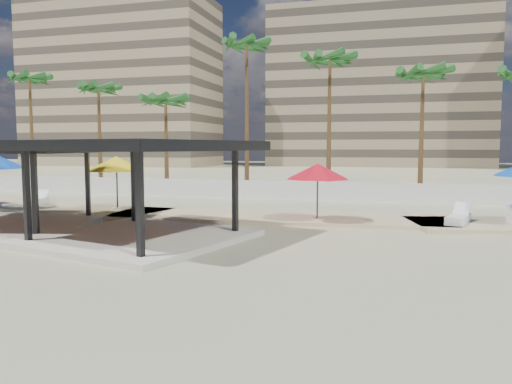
# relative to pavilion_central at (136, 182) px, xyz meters

# --- Properties ---
(ground) EXTENTS (200.00, 200.00, 0.00)m
(ground) POSITION_rel_pavilion_central_xyz_m (1.60, -0.36, -2.18)
(ground) COLOR #C5B882
(ground) RESTS_ON ground
(promenade) EXTENTS (44.45, 7.97, 0.24)m
(promenade) POSITION_rel_pavilion_central_xyz_m (3.60, 7.31, -2.12)
(promenade) COLOR #C6B284
(promenade) RESTS_ON ground
(boundary_wall) EXTENTS (56.00, 0.30, 1.20)m
(boundary_wall) POSITION_rel_pavilion_central_xyz_m (1.60, 15.64, -1.58)
(boundary_wall) COLOR silver
(boundary_wall) RESTS_ON ground
(building_west) EXTENTS (34.00, 16.00, 32.40)m
(building_west) POSITION_rel_pavilion_central_xyz_m (-40.40, 67.64, 13.09)
(building_west) COLOR #937F60
(building_west) RESTS_ON ground
(building_mid) EXTENTS (38.00, 16.00, 30.40)m
(building_mid) POSITION_rel_pavilion_central_xyz_m (5.60, 77.64, 12.09)
(building_mid) COLOR #847259
(building_mid) RESTS_ON ground
(pavilion_central) EXTENTS (8.74, 8.74, 3.65)m
(pavilion_central) POSITION_rel_pavilion_central_xyz_m (0.00, 0.00, 0.00)
(pavilion_central) COLOR beige
(pavilion_central) RESTS_ON ground
(pavilion_west) EXTENTS (8.30, 8.30, 3.53)m
(pavilion_west) POSITION_rel_pavilion_central_xyz_m (-6.80, 1.19, -0.07)
(pavilion_west) COLOR beige
(pavilion_west) RESTS_ON ground
(umbrella_b) EXTENTS (4.07, 4.07, 2.77)m
(umbrella_b) POSITION_rel_pavilion_central_xyz_m (-4.73, 6.47, 0.38)
(umbrella_b) COLOR beige
(umbrella_b) RESTS_ON promenade
(umbrella_c) EXTENTS (3.44, 3.44, 2.53)m
(umbrella_c) POSITION_rel_pavilion_central_xyz_m (5.78, 5.44, 0.18)
(umbrella_c) COLOR beige
(umbrella_c) RESTS_ON promenade
(lounger_a) EXTENTS (1.25, 2.08, 0.75)m
(lounger_a) POSITION_rel_pavilion_central_xyz_m (-10.59, 7.67, -1.82)
(lounger_a) COLOR white
(lounger_a) RESTS_ON promenade
(lounger_b) EXTENTS (1.28, 2.22, 0.80)m
(lounger_b) POSITION_rel_pavilion_central_xyz_m (11.68, 6.52, -1.80)
(lounger_b) COLOR white
(lounger_b) RESTS_ON promenade
(palm_a) EXTENTS (3.00, 3.00, 9.72)m
(palm_a) POSITION_rel_pavilion_central_xyz_m (-19.40, 17.94, 6.36)
(palm_a) COLOR brown
(palm_a) RESTS_ON ground
(palm_b) EXTENTS (3.00, 3.00, 8.78)m
(palm_b) POSITION_rel_pavilion_central_xyz_m (-13.40, 18.34, 5.47)
(palm_b) COLOR brown
(palm_b) RESTS_ON ground
(palm_c) EXTENTS (3.00, 3.00, 7.64)m
(palm_c) POSITION_rel_pavilion_central_xyz_m (-7.40, 17.74, 4.39)
(palm_c) COLOR brown
(palm_c) RESTS_ON ground
(palm_d) EXTENTS (3.00, 3.00, 11.52)m
(palm_d) POSITION_rel_pavilion_central_xyz_m (-1.40, 18.54, 8.02)
(palm_d) COLOR brown
(palm_d) RESTS_ON ground
(palm_e) EXTENTS (3.00, 3.00, 10.08)m
(palm_e) POSITION_rel_pavilion_central_xyz_m (4.60, 18.04, 6.69)
(palm_e) COLOR brown
(palm_e) RESTS_ON ground
(palm_f) EXTENTS (3.00, 3.00, 8.93)m
(palm_f) POSITION_rel_pavilion_central_xyz_m (10.60, 18.24, 5.61)
(palm_f) COLOR brown
(palm_f) RESTS_ON ground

